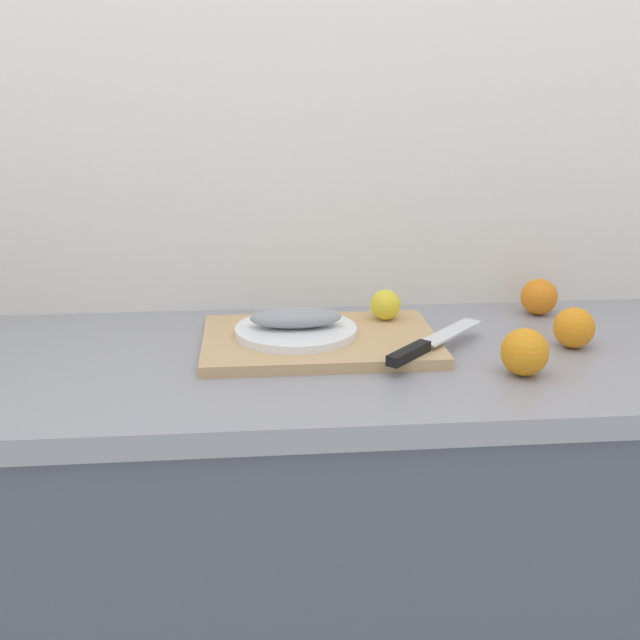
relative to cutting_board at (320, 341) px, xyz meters
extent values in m
cube|color=white|center=(-0.02, 0.28, 0.34)|extent=(3.20, 0.05, 2.50)
cube|color=#4C5159|center=(-0.02, -0.05, -0.48)|extent=(2.00, 0.58, 0.86)
cube|color=gray|center=(-0.02, -0.05, -0.03)|extent=(2.00, 0.60, 0.04)
cube|color=tan|center=(0.00, 0.00, 0.00)|extent=(0.43, 0.29, 0.02)
cylinder|color=white|center=(-0.04, 0.01, 0.02)|extent=(0.22, 0.22, 0.01)
ellipsoid|color=gray|center=(-0.04, 0.01, 0.04)|extent=(0.17, 0.07, 0.04)
cube|color=silver|center=(0.24, -0.03, 0.02)|extent=(0.15, 0.16, 0.00)
cube|color=black|center=(0.14, -0.13, 0.02)|extent=(0.09, 0.10, 0.02)
sphere|color=yellow|center=(0.14, 0.09, 0.04)|extent=(0.06, 0.06, 0.06)
sphere|color=orange|center=(0.46, -0.05, 0.03)|extent=(0.07, 0.07, 0.07)
sphere|color=orange|center=(0.47, 0.16, 0.03)|extent=(0.08, 0.08, 0.08)
sphere|color=orange|center=(0.32, -0.17, 0.03)|extent=(0.08, 0.08, 0.08)
camera|label=1|loc=(-0.12, -1.33, 0.46)|focal=43.03mm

